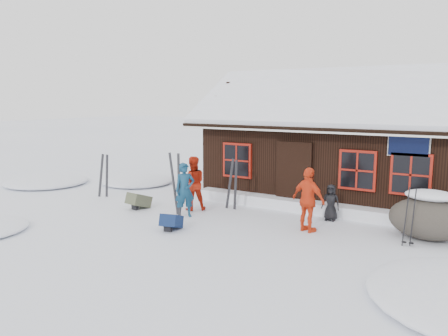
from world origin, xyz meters
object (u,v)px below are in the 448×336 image
(skier_teal, at_px, (185,190))
(backpack_olive, at_px, (139,203))
(boulder, at_px, (429,217))
(ski_pair_left, at_px, (104,176))
(skier_orange_left, at_px, (193,183))
(skier_orange_right, at_px, (308,200))
(skier_crouched, at_px, (331,203))
(backpack_blue, at_px, (171,224))
(ski_poles, at_px, (409,218))

(skier_teal, height_order, backpack_olive, skier_teal)
(boulder, height_order, ski_pair_left, ski_pair_left)
(skier_teal, relative_size, backpack_olive, 2.41)
(skier_orange_left, height_order, skier_orange_right, skier_orange_right)
(skier_teal, distance_m, ski_pair_left, 3.96)
(skier_orange_left, xyz_separation_m, boulder, (6.46, 0.62, -0.28))
(skier_teal, relative_size, boulder, 0.85)
(ski_pair_left, bearing_deg, skier_crouched, 1.72)
(skier_crouched, distance_m, backpack_blue, 4.41)
(skier_orange_left, relative_size, ski_poles, 1.17)
(skier_orange_left, bearing_deg, backpack_blue, 68.05)
(skier_orange_left, height_order, skier_crouched, skier_orange_left)
(skier_orange_left, distance_m, skier_orange_right, 3.79)
(ski_pair_left, distance_m, backpack_olive, 2.28)
(skier_teal, relative_size, skier_orange_right, 0.94)
(skier_orange_right, bearing_deg, backpack_blue, 47.24)
(skier_orange_right, distance_m, skier_crouched, 1.37)
(skier_crouched, bearing_deg, backpack_olive, -163.73)
(skier_orange_right, relative_size, skier_crouched, 1.62)
(skier_orange_right, bearing_deg, ski_poles, -158.49)
(boulder, height_order, backpack_blue, boulder)
(skier_orange_right, height_order, boulder, skier_orange_right)
(skier_orange_left, distance_m, skier_crouched, 4.09)
(backpack_blue, distance_m, backpack_olive, 2.58)
(skier_teal, distance_m, skier_crouched, 4.10)
(skier_orange_left, relative_size, backpack_blue, 2.82)
(skier_orange_left, relative_size, boulder, 0.90)
(skier_orange_left, distance_m, boulder, 6.50)
(boulder, bearing_deg, ski_poles, -112.55)
(skier_teal, relative_size, skier_crouched, 1.53)
(ski_poles, relative_size, backpack_olive, 2.18)
(skier_orange_right, relative_size, backpack_olive, 2.55)
(skier_orange_left, xyz_separation_m, skier_crouched, (3.94, 1.03, -0.31))
(backpack_blue, bearing_deg, ski_pair_left, 141.53)
(ski_pair_left, bearing_deg, backpack_blue, -29.99)
(skier_orange_left, xyz_separation_m, ski_poles, (6.13, -0.16, -0.16))
(skier_crouched, bearing_deg, ski_poles, -30.20)
(skier_teal, relative_size, skier_orange_left, 0.95)
(skier_crouched, height_order, backpack_blue, skier_crouched)
(skier_orange_right, height_order, ski_pair_left, skier_orange_right)
(skier_teal, bearing_deg, backpack_blue, -118.34)
(boulder, distance_m, backpack_blue, 6.30)
(skier_teal, distance_m, skier_orange_right, 3.54)
(skier_teal, height_order, backpack_blue, skier_teal)
(backpack_blue, height_order, backpack_olive, backpack_olive)
(skier_orange_right, bearing_deg, skier_crouched, -78.75)
(skier_crouched, distance_m, backpack_olive, 5.74)
(boulder, bearing_deg, skier_orange_right, -160.99)
(boulder, distance_m, ski_pair_left, 10.13)
(backpack_olive, bearing_deg, boulder, 17.65)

